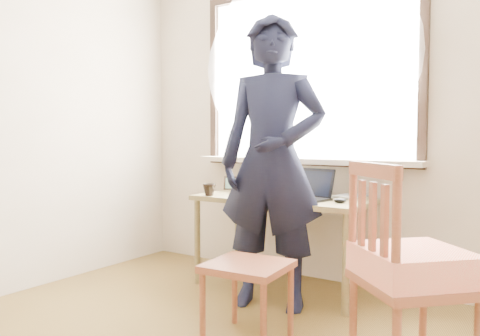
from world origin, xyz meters
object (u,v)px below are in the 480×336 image
Objects in this scene: desk at (283,206)px; side_chair at (409,268)px; mug_dark at (209,190)px; work_chair at (248,275)px; laptop at (309,192)px; mug_white at (280,187)px; person at (272,162)px.

desk is 1.27× the size of side_chair.
mug_dark is 0.10× the size of side_chair.
laptop is at bearing 93.26° from work_chair.
laptop is 0.94m from work_chair.
desk is 0.30m from mug_white.
mug_dark is 0.65m from person.
desk is at bearing 170.97° from laptop.
side_chair is at bearing -40.75° from mug_white.
work_chair is (0.43, -1.12, -0.36)m from mug_white.
mug_white is at bearing 145.48° from laptop.
work_chair is 0.45× the size of side_chair.
laptop reaches higher than desk.
laptop reaches higher than mug_dark.
desk is 0.56m from mug_dark.
mug_dark is (-0.71, -0.22, -0.01)m from laptop.
person reaches higher than laptop.
mug_white is 0.68m from person.
mug_white is at bearing 124.55° from desk.
person is (0.60, -0.10, 0.23)m from mug_dark.
mug_white is at bearing 55.61° from mug_dark.
mug_white reaches higher than desk.
desk is 1.41m from side_chair.
person is at bearing -9.72° from mug_dark.
person is (-0.16, 0.54, 0.59)m from work_chair.
person is at bearing 106.41° from work_chair.
person reaches higher than mug_white.
desk reaches higher than work_chair.
laptop is at bearing -34.52° from mug_white.
mug_dark is 0.05× the size of person.
work_chair is 0.85m from side_chair.
side_chair is (1.11, -0.87, -0.09)m from desk.
mug_dark is (-0.33, -0.48, -0.00)m from mug_white.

